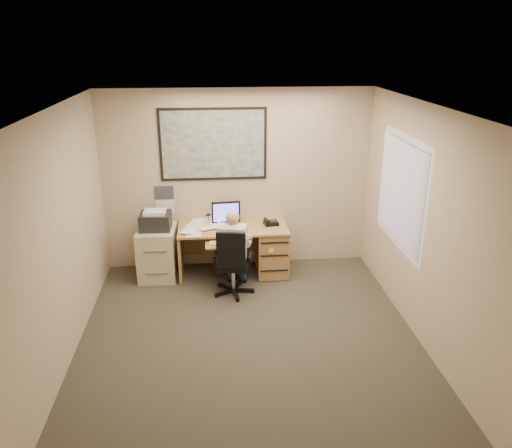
{
  "coord_description": "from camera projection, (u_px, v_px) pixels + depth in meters",
  "views": [
    {
      "loc": [
        -0.39,
        -4.96,
        3.38
      ],
      "look_at": [
        0.19,
        1.3,
        1.0
      ],
      "focal_mm": 35.0,
      "sensor_mm": 36.0,
      "label": 1
    }
  ],
  "objects": [
    {
      "name": "filing_cabinet",
      "position": [
        158.0,
        248.0,
        7.33
      ],
      "size": [
        0.57,
        0.67,
        1.05
      ],
      "rotation": [
        0.0,
        0.0,
        -0.04
      ],
      "color": "beige",
      "rests_on": "ground"
    },
    {
      "name": "window_blinds",
      "position": [
        401.0,
        192.0,
        6.22
      ],
      "size": [
        0.06,
        1.4,
        1.3
      ],
      "primitive_type": null,
      "color": "silver",
      "rests_on": "room_shell"
    },
    {
      "name": "desk",
      "position": [
        255.0,
        245.0,
        7.48
      ],
      "size": [
        1.6,
        0.97,
        1.09
      ],
      "color": "tan",
      "rests_on": "ground"
    },
    {
      "name": "room_shell",
      "position": [
        249.0,
        237.0,
        5.37
      ],
      "size": [
        4.0,
        4.5,
        2.7
      ],
      "color": "#343128",
      "rests_on": "ground"
    },
    {
      "name": "wall_calendar",
      "position": [
        165.0,
        200.0,
        7.46
      ],
      "size": [
        0.28,
        0.01,
        0.42
      ],
      "primitive_type": "cube",
      "color": "white",
      "rests_on": "room_shell"
    },
    {
      "name": "world_map",
      "position": [
        213.0,
        145.0,
        7.23
      ],
      "size": [
        1.56,
        0.03,
        1.06
      ],
      "primitive_type": "cube",
      "color": "#1E4C93",
      "rests_on": "room_shell"
    },
    {
      "name": "office_chair",
      "position": [
        234.0,
        275.0,
        6.87
      ],
      "size": [
        0.67,
        0.67,
        0.98
      ],
      "rotation": [
        0.0,
        0.0,
        -0.15
      ],
      "color": "black",
      "rests_on": "ground"
    },
    {
      "name": "person",
      "position": [
        233.0,
        252.0,
        6.83
      ],
      "size": [
        0.64,
        0.79,
        1.2
      ],
      "primitive_type": null,
      "rotation": [
        0.0,
        0.0,
        -0.23
      ],
      "color": "silver",
      "rests_on": "office_chair"
    }
  ]
}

